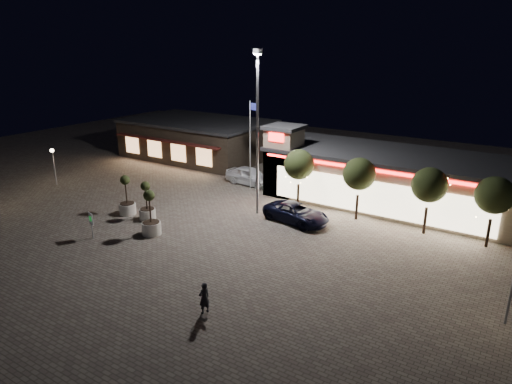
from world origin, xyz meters
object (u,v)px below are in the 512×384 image
Objects in this scene: pedestrian at (204,298)px; planter_mid at (151,221)px; white_sedan at (250,176)px; valet_sign at (91,221)px; planter_left at (127,202)px; pickup_truck at (296,213)px.

pedestrian is 0.51× the size of planter_mid.
valet_sign is at bearing 177.95° from white_sedan.
white_sedan is 1.56× the size of planter_left.
pickup_truck is at bearing 45.47° from planter_mid.
pedestrian reaches higher than pickup_truck.
white_sedan is 1.52× the size of planter_mid.
white_sedan is at bearing -135.44° from pedestrian.
valet_sign reaches higher than pedestrian.
pickup_truck is 2.76× the size of valet_sign.
pickup_truck is at bearing 44.97° from valet_sign.
white_sedan is at bearing 63.79° from pickup_truck.
planter_mid reaches higher than pickup_truck.
planter_mid is (4.45, -1.83, 0.03)m from planter_left.
planter_mid reaches higher than white_sedan.
valet_sign is (-12.16, 2.87, 0.47)m from pedestrian.
white_sedan is 2.65× the size of valet_sign.
white_sedan is (-8.16, 6.00, 0.13)m from pickup_truck.
planter_mid is at bearing 145.56° from pickup_truck.
pedestrian is at bearing -28.39° from planter_left.
valet_sign reaches higher than pickup_truck.
pedestrian is (10.07, -19.11, -0.01)m from white_sedan.
planter_left is at bearing 109.24° from valet_sign.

